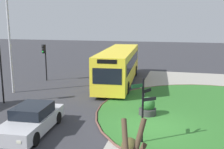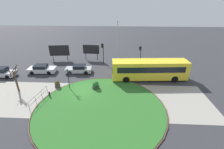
# 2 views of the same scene
# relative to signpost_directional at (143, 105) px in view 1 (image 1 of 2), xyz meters

# --- Properties ---
(ground) EXTENTS (120.00, 120.00, 0.00)m
(ground) POSITION_rel_signpost_directional_xyz_m (1.91, -0.25, -1.79)
(ground) COLOR #333338
(sidewalk_paving) EXTENTS (32.00, 7.80, 0.02)m
(sidewalk_paving) POSITION_rel_signpost_directional_xyz_m (1.91, -2.34, -1.78)
(sidewalk_paving) COLOR #9E998E
(sidewalk_paving) RESTS_ON ground
(grass_island) EXTENTS (14.59, 14.59, 0.10)m
(grass_island) POSITION_rel_signpost_directional_xyz_m (4.72, -4.06, -1.74)
(grass_island) COLOR #2D6B28
(grass_island) RESTS_ON ground
(grass_kerb_ring) EXTENTS (14.90, 14.90, 0.11)m
(grass_kerb_ring) POSITION_rel_signpost_directional_xyz_m (4.72, -4.06, -1.73)
(grass_kerb_ring) COLOR brown
(grass_kerb_ring) RESTS_ON ground
(signpost_directional) EXTENTS (0.96, 0.98, 3.04)m
(signpost_directional) POSITION_rel_signpost_directional_xyz_m (0.00, 0.00, 0.00)
(signpost_directional) COLOR black
(signpost_directional) RESTS_ON ground
(bus_yellow) EXTENTS (11.46, 3.31, 3.00)m
(bus_yellow) POSITION_rel_signpost_directional_xyz_m (11.34, 3.63, -0.16)
(bus_yellow) COLOR yellow
(bus_yellow) RESTS_ON ground
(car_far_lane) EXTENTS (4.42, 2.05, 1.35)m
(car_far_lane) POSITION_rel_signpost_directional_xyz_m (-0.08, 5.47, -1.16)
(car_far_lane) COLOR #B7B7BC
(car_far_lane) RESTS_ON ground
(traffic_light_far) EXTENTS (0.49, 0.30, 3.35)m
(traffic_light_far) POSITION_rel_signpost_directional_xyz_m (10.63, 10.43, 0.68)
(traffic_light_far) COLOR black
(traffic_light_far) RESTS_ON ground
(lamppost_tall) EXTENTS (0.32, 0.32, 7.90)m
(lamppost_tall) POSITION_rel_signpost_directional_xyz_m (6.28, 10.88, 2.46)
(lamppost_tall) COLOR #B7B7BC
(lamppost_tall) RESTS_ON ground
(planter_near_signpost) EXTENTS (1.00, 1.00, 1.16)m
(planter_near_signpost) POSITION_rel_signpost_directional_xyz_m (3.56, 0.19, -1.27)
(planter_near_signpost) COLOR #383838
(planter_near_signpost) RESTS_ON ground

